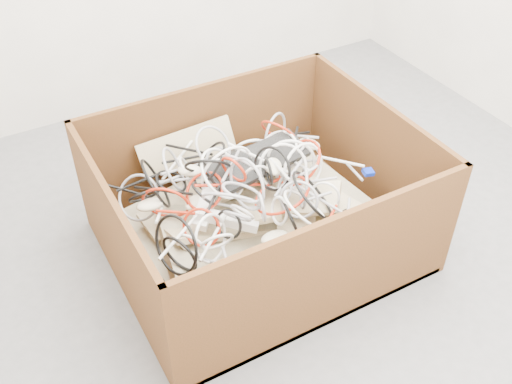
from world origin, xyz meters
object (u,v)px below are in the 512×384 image
power_strip_left (210,194)px  power_strip_right (227,220)px  vga_plug (368,172)px  cardboard_box (255,224)px

power_strip_left → power_strip_right: size_ratio=1.34×
power_strip_right → vga_plug: power_strip_right is taller
cardboard_box → power_strip_left: size_ratio=3.78×
cardboard_box → power_strip_left: (-0.19, 0.03, 0.22)m
power_strip_right → vga_plug: bearing=35.5°
power_strip_left → power_strip_right: (-0.00, -0.15, -0.02)m
cardboard_box → vga_plug: size_ratio=27.85×
cardboard_box → vga_plug: (0.48, -0.14, 0.19)m
vga_plug → power_strip_right: bearing=-172.5°
power_strip_right → vga_plug: size_ratio=5.50×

